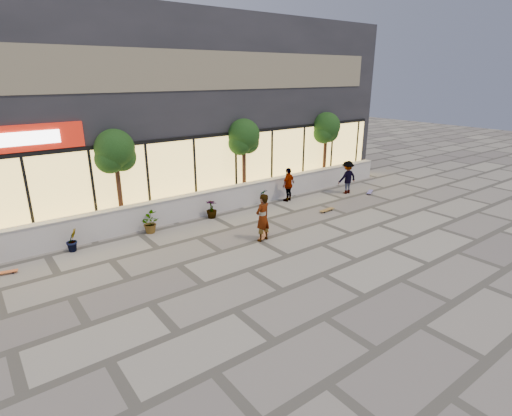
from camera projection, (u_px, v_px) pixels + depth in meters
ground at (323, 274)px, 12.29m from camera, size 80.00×80.00×0.00m
planter_wall at (207, 203)px, 17.43m from camera, size 22.00×0.42×1.04m
retail_building at (150, 107)px, 20.39m from camera, size 24.00×9.17×8.50m
shrub_b at (72, 240)px, 13.80m from camera, size 0.57×0.57×0.81m
shrub_c at (149, 223)px, 15.40m from camera, size 0.68×0.77×0.81m
shrub_d at (212, 209)px, 16.99m from camera, size 0.64×0.64×0.81m
shrub_e at (263, 197)px, 18.58m from camera, size 0.46×0.35×0.81m
tree_midwest at (115, 153)px, 15.18m from camera, size 1.60×1.50×3.92m
tree_mideast at (244, 139)px, 18.59m from camera, size 1.60×1.50×3.92m
tree_east at (326, 129)px, 21.72m from camera, size 1.60×1.50×3.92m
skater_center at (263, 218)px, 14.52m from camera, size 0.73×0.55×1.79m
skater_right_near at (288, 185)px, 19.14m from camera, size 1.04×0.68×1.64m
skater_right_far at (347, 177)px, 20.38m from camera, size 1.15×0.74×1.69m
skateboard_center at (264, 236)px, 15.03m from camera, size 0.76×0.64×0.10m
skateboard_left at (5, 272)px, 12.26m from camera, size 0.73×0.33×0.09m
skateboard_right_near at (327, 210)px, 17.87m from camera, size 0.85×0.27×0.10m
skateboard_right_far at (370, 192)px, 20.60m from camera, size 0.78×0.53×0.09m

